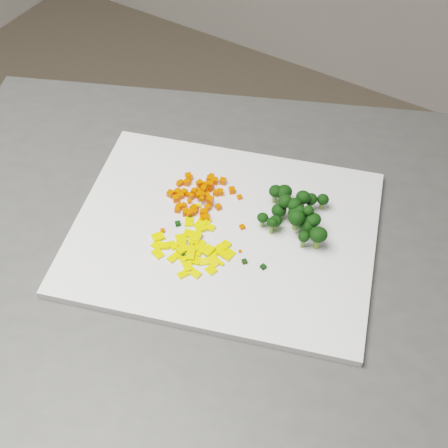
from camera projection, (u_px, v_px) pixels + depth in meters
The scene contains 149 objects.
counter_block at pixel (251, 405), 1.15m from camera, with size 0.94×0.66×0.90m, color #41413F.
cutting_board at pixel (224, 231), 0.83m from camera, with size 0.40×0.31×0.01m, color silver.
carrot_pile at pixel (201, 191), 0.86m from camera, with size 0.09×0.09×0.02m, color #E33F02, non-canonical shape.
pepper_pile at pixel (192, 246), 0.80m from camera, with size 0.10×0.10×0.01m, color yellow, non-canonical shape.
broccoli_pile at pixel (298, 212), 0.81m from camera, with size 0.11×0.11×0.05m, color black, non-canonical shape.
carrot_cube_0 at pixel (194, 191), 0.86m from camera, with size 0.01×0.01×0.01m, color #E33F02.
carrot_cube_1 at pixel (209, 179), 0.88m from camera, with size 0.01×0.01×0.01m, color #E33F02.
carrot_cube_2 at pixel (210, 200), 0.85m from camera, with size 0.01×0.01×0.01m, color #E33F02.
carrot_cube_3 at pixel (206, 196), 0.86m from camera, with size 0.01×0.01×0.01m, color #E33F02.
carrot_cube_4 at pixel (218, 207), 0.85m from camera, with size 0.01×0.01×0.01m, color #E33F02.
carrot_cube_5 at pixel (191, 212), 0.84m from camera, with size 0.01×0.01×0.01m, color #E33F02.
carrot_cube_6 at pixel (203, 220), 0.83m from camera, with size 0.01×0.01×0.01m, color #E33F02.
carrot_cube_7 at pixel (209, 177), 0.89m from camera, with size 0.01×0.01×0.01m, color #E33F02.
carrot_cube_8 at pixel (204, 212), 0.84m from camera, with size 0.01×0.01×0.01m, color #E33F02.
carrot_cube_9 at pixel (200, 183), 0.88m from camera, with size 0.01×0.01×0.01m, color #E33F02.
carrot_cube_10 at pixel (181, 183), 0.88m from camera, with size 0.01×0.01×0.01m, color #E33F02.
carrot_cube_11 at pixel (210, 184), 0.87m from camera, with size 0.01×0.01×0.01m, color #E33F02.
carrot_cube_12 at pixel (198, 195), 0.85m from camera, with size 0.01×0.01×0.01m, color #E33F02.
carrot_cube_13 at pixel (207, 195), 0.86m from camera, with size 0.01×0.01×0.01m, color #E33F02.
carrot_cube_14 at pixel (200, 183), 0.87m from camera, with size 0.01×0.01×0.01m, color #E33F02.
carrot_cube_15 at pixel (194, 212), 0.84m from camera, with size 0.01×0.01×0.01m, color #E33F02.
carrot_cube_16 at pixel (208, 207), 0.85m from camera, with size 0.01×0.01×0.01m, color #E33F02.
carrot_cube_17 at pixel (202, 196), 0.85m from camera, with size 0.01×0.01×0.01m, color #E33F02.
carrot_cube_18 at pixel (192, 210), 0.85m from camera, with size 0.01×0.01×0.01m, color #E33F02.
carrot_cube_19 at pixel (197, 190), 0.87m from camera, with size 0.01×0.01×0.01m, color #E33F02.
carrot_cube_20 at pixel (188, 177), 0.89m from camera, with size 0.01×0.01×0.01m, color #E33F02.
carrot_cube_21 at pixel (203, 213), 0.84m from camera, with size 0.01×0.01×0.01m, color #E33F02.
carrot_cube_22 at pixel (223, 181), 0.88m from camera, with size 0.01×0.01×0.01m, color #E33F02.
carrot_cube_23 at pixel (210, 187), 0.87m from camera, with size 0.01×0.01×0.01m, color #E33F02.
carrot_cube_24 at pixel (188, 195), 0.87m from camera, with size 0.01×0.01×0.01m, color #E33F02.
carrot_cube_25 at pixel (201, 191), 0.87m from camera, with size 0.01×0.01×0.01m, color #E33F02.
carrot_cube_26 at pixel (194, 208), 0.85m from camera, with size 0.01×0.01×0.01m, color #E33F02.
carrot_cube_27 at pixel (206, 218), 0.84m from camera, with size 0.01×0.01×0.01m, color #E33F02.
carrot_cube_28 at pixel (203, 188), 0.86m from camera, with size 0.01×0.01×0.01m, color #E33F02.
carrot_cube_29 at pixel (208, 207), 0.85m from camera, with size 0.01×0.01×0.01m, color #E33F02.
carrot_cube_30 at pixel (177, 210), 0.85m from camera, with size 0.01×0.01×0.01m, color #E33F02.
carrot_cube_31 at pixel (190, 178), 0.89m from camera, with size 0.01×0.01×0.01m, color #E33F02.
carrot_cube_32 at pixel (178, 192), 0.87m from camera, with size 0.01×0.01×0.01m, color #E33F02.
carrot_cube_33 at pixel (205, 218), 0.84m from camera, with size 0.01×0.01×0.01m, color #E33F02.
carrot_cube_34 at pixel (191, 196), 0.86m from camera, with size 0.01×0.01×0.01m, color #E33F02.
carrot_cube_35 at pixel (206, 192), 0.87m from camera, with size 0.01×0.01×0.01m, color #E33F02.
carrot_cube_36 at pixel (202, 217), 0.84m from camera, with size 0.01×0.01×0.01m, color #E33F02.
carrot_cube_37 at pixel (181, 195), 0.86m from camera, with size 0.01×0.01×0.01m, color #E33F02.
carrot_cube_38 at pixel (189, 201), 0.86m from camera, with size 0.01×0.01×0.01m, color #E33F02.
carrot_cube_39 at pixel (193, 208), 0.85m from camera, with size 0.01×0.01×0.01m, color #E33F02.
carrot_cube_40 at pixel (206, 185), 0.88m from camera, with size 0.01×0.01×0.01m, color #E33F02.
carrot_cube_41 at pixel (205, 185), 0.88m from camera, with size 0.01×0.01×0.01m, color #E33F02.
carrot_cube_42 at pixel (180, 207), 0.85m from camera, with size 0.01×0.01×0.01m, color #E33F02.
carrot_cube_43 at pixel (186, 212), 0.84m from camera, with size 0.01×0.01×0.01m, color #E33F02.
carrot_cube_44 at pixel (215, 181), 0.88m from camera, with size 0.01×0.01×0.01m, color #E33F02.
carrot_cube_45 at pixel (171, 194), 0.86m from camera, with size 0.01×0.01×0.01m, color #E33F02.
carrot_cube_46 at pixel (201, 195), 0.85m from camera, with size 0.01×0.01×0.01m, color #E33F02.
carrot_cube_47 at pixel (187, 182), 0.88m from camera, with size 0.01×0.01×0.01m, color #E33F02.
carrot_cube_48 at pixel (220, 192), 0.87m from camera, with size 0.01×0.01×0.01m, color #E33F02.
carrot_cube_49 at pixel (178, 192), 0.87m from camera, with size 0.01×0.01×0.01m, color #E33F02.
carrot_cube_50 at pixel (200, 193), 0.86m from camera, with size 0.01×0.01×0.01m, color #E33F02.
carrot_cube_51 at pixel (204, 189), 0.86m from camera, with size 0.01×0.01×0.01m, color #E33F02.
carrot_cube_52 at pixel (179, 208), 0.85m from camera, with size 0.01×0.01×0.01m, color #E33F02.
carrot_cube_53 at pixel (211, 177), 0.89m from camera, with size 0.01×0.01×0.01m, color #E33F02.
carrot_cube_54 at pixel (179, 184), 0.88m from camera, with size 0.01×0.01×0.01m, color #E33F02.
carrot_cube_55 at pixel (187, 183), 0.88m from camera, with size 0.01×0.01×0.01m, color #E33F02.
carrot_cube_56 at pixel (216, 193), 0.87m from camera, with size 0.01×0.01×0.01m, color #E33F02.
carrot_cube_57 at pixel (189, 213), 0.84m from camera, with size 0.01×0.01×0.01m, color #E33F02.
carrot_cube_58 at pixel (201, 195), 0.86m from camera, with size 0.01×0.01×0.01m, color #E33F02.
carrot_cube_59 at pixel (184, 206), 0.85m from camera, with size 0.01×0.01×0.01m, color #E33F02.
carrot_cube_60 at pixel (181, 196), 0.86m from camera, with size 0.01×0.01×0.01m, color #E33F02.
carrot_cube_61 at pixel (232, 190), 0.87m from camera, with size 0.01×0.01×0.01m, color #E33F02.
carrot_cube_62 at pixel (184, 192), 0.87m from camera, with size 0.01×0.01×0.01m, color #E33F02.
carrot_cube_63 at pixel (202, 199), 0.85m from camera, with size 0.01×0.01×0.01m, color #E33F02.
carrot_cube_64 at pixel (182, 207), 0.85m from camera, with size 0.01×0.01×0.01m, color #E33F02.
carrot_cube_65 at pixel (179, 194), 0.87m from camera, with size 0.01×0.01×0.01m, color #E33F02.
carrot_cube_66 at pixel (180, 182), 0.88m from camera, with size 0.01×0.01×0.01m, color #E33F02.
carrot_cube_67 at pixel (176, 199), 0.86m from camera, with size 0.01×0.01×0.01m, color #E33F02.
carrot_cube_68 at pixel (202, 195), 0.86m from camera, with size 0.01×0.01×0.01m, color #E33F02.
pepper_chunk_0 at pixel (183, 274), 0.78m from camera, with size 0.01×0.01×0.00m, color yellow.
pepper_chunk_1 at pixel (183, 249), 0.80m from camera, with size 0.01×0.01×0.00m, color yellow.
pepper_chunk_2 at pixel (210, 228), 0.83m from camera, with size 0.01×0.01×0.00m, color yellow.
pepper_chunk_3 at pixel (189, 222), 0.83m from camera, with size 0.02×0.01×0.00m, color yellow.
pepper_chunk_4 at pixel (190, 234), 0.82m from camera, with size 0.01×0.02×0.00m, color yellow.
pepper_chunk_5 at pixel (207, 222), 0.83m from camera, with size 0.01×0.01×0.00m, color yellow.
pepper_chunk_6 at pixel (201, 249), 0.80m from camera, with size 0.02×0.01×0.00m, color yellow.
pepper_chunk_7 at pixel (196, 261), 0.79m from camera, with size 0.01×0.01×0.00m, color yellow.
pepper_chunk_8 at pixel (194, 241), 0.81m from camera, with size 0.01×0.01×0.00m, color yellow.
pepper_chunk_9 at pixel (214, 261), 0.79m from camera, with size 0.02×0.01×0.00m, color yellow.
pepper_chunk_10 at pixel (181, 254), 0.80m from camera, with size 0.01×0.01×0.00m, color yellow.
pepper_chunk_11 at pixel (173, 245), 0.81m from camera, with size 0.01×0.01×0.00m, color yellow.
pepper_chunk_12 at pixel (196, 237), 0.81m from camera, with size 0.01×0.02×0.00m, color yellow.
pepper_chunk_13 at pixel (196, 274), 0.78m from camera, with size 0.01×0.01×0.00m, color yellow.
pepper_chunk_14 at pixel (208, 250), 0.80m from camera, with size 0.01×0.02×0.00m, color yellow.
pepper_chunk_15 at pixel (228, 254), 0.80m from camera, with size 0.02×0.01×0.00m, color yellow.
pepper_chunk_16 at pixel (182, 242), 0.81m from camera, with size 0.02×0.01×0.00m, color yellow.
pepper_chunk_17 at pixel (181, 245), 0.81m from camera, with size 0.01×0.01×0.00m, color yellow.
pepper_chunk_18 at pixel (191, 249), 0.80m from camera, with size 0.01×0.01×0.00m, color yellow.
pepper_chunk_19 at pixel (225, 245), 0.81m from camera, with size 0.01×0.02×0.00m, color yellow.
pepper_chunk_20 at pixel (188, 267), 0.78m from camera, with size 0.01×0.01×0.00m, color yellow.
pepper_chunk_21 at pixel (196, 252), 0.80m from camera, with size 0.02×0.01×0.00m, color yellow.
pepper_chunk_22 at pixel (199, 226), 0.83m from camera, with size 0.01×0.01×0.00m, color yellow.
pepper_chunk_23 at pixel (182, 258), 0.79m from camera, with size 0.01×0.01×0.00m, color yellow.
pepper_chunk_24 at pixel (182, 253), 0.80m from camera, with size 0.02×0.01×0.00m, color yellow.
pepper_chunk_25 at pixel (189, 249), 0.80m from camera, with size 0.01×0.01×0.00m, color yellow.
pepper_chunk_26 at pixel (158, 237), 0.82m from camera, with size 0.02×0.01×0.00m, color yellow.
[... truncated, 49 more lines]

